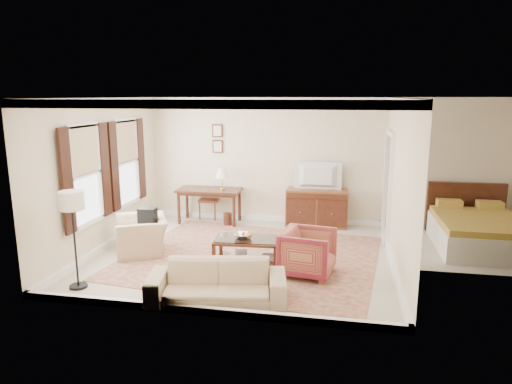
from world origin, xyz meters
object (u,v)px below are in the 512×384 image
(tv, at_px, (318,167))
(club_armchair, at_px, (141,229))
(striped_armchair, at_px, (308,250))
(writing_desk, at_px, (209,194))
(sideboard, at_px, (317,208))
(sofa, at_px, (217,276))
(coffee_table, at_px, (247,244))

(tv, relative_size, club_armchair, 0.97)
(striped_armchair, height_order, club_armchair, club_armchair)
(writing_desk, xyz_separation_m, club_armchair, (-0.67, -2.27, -0.24))
(sideboard, height_order, striped_armchair, striped_armchair)
(striped_armchair, distance_m, club_armchair, 3.23)
(sideboard, bearing_deg, sofa, -105.65)
(writing_desk, height_order, club_armchair, club_armchair)
(tv, distance_m, sofa, 4.47)
(sideboard, height_order, coffee_table, sideboard)
(sideboard, distance_m, sofa, 4.38)
(sideboard, distance_m, coffee_table, 2.87)
(coffee_table, height_order, sofa, sofa)
(writing_desk, relative_size, club_armchair, 1.40)
(club_armchair, bearing_deg, tv, 100.08)
(writing_desk, bearing_deg, sofa, -72.12)
(striped_armchair, height_order, sofa, striped_armchair)
(writing_desk, height_order, sideboard, sideboard)
(coffee_table, distance_m, striped_armchair, 1.14)
(writing_desk, distance_m, sofa, 4.26)
(striped_armchair, bearing_deg, sofa, 145.27)
(sofa, bearing_deg, tv, 64.21)
(club_armchair, height_order, sofa, club_armchair)
(tv, xyz_separation_m, coffee_table, (-1.07, -2.64, -0.99))
(writing_desk, height_order, striped_armchair, striped_armchair)
(striped_armchair, bearing_deg, coffee_table, 83.63)
(sideboard, height_order, club_armchair, club_armchair)
(tv, bearing_deg, striped_armchair, 90.55)
(tv, xyz_separation_m, club_armchair, (-3.16, -2.42, -0.90))
(writing_desk, relative_size, sideboard, 1.06)
(sideboard, distance_m, tv, 0.93)
(striped_armchair, bearing_deg, sideboard, 9.77)
(sofa, bearing_deg, coffee_table, 75.79)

